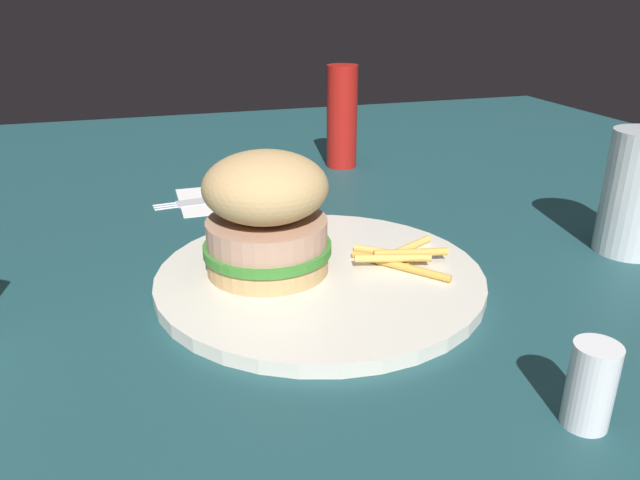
% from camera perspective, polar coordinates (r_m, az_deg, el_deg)
% --- Properties ---
extents(ground_plane, '(1.60, 1.60, 0.00)m').
position_cam_1_polar(ground_plane, '(0.56, -2.32, -2.99)').
color(ground_plane, '#1E474C').
extents(plate, '(0.29, 0.29, 0.01)m').
position_cam_1_polar(plate, '(0.54, -0.00, -3.53)').
color(plate, silver).
rests_on(plate, ground_plane).
extents(sandwich, '(0.11, 0.11, 0.11)m').
position_cam_1_polar(sandwich, '(0.52, -5.09, 2.52)').
color(sandwich, tan).
rests_on(sandwich, plate).
extents(fries_pile, '(0.09, 0.09, 0.01)m').
position_cam_1_polar(fries_pile, '(0.56, 7.40, -1.56)').
color(fries_pile, '#E5B251').
rests_on(fries_pile, plate).
extents(napkin, '(0.11, 0.11, 0.00)m').
position_cam_1_polar(napkin, '(0.77, -9.04, 3.90)').
color(napkin, white).
rests_on(napkin, ground_plane).
extents(fork, '(0.17, 0.04, 0.00)m').
position_cam_1_polar(fork, '(0.77, -9.17, 4.06)').
color(fork, silver).
rests_on(fork, napkin).
extents(drink_glass, '(0.06, 0.06, 0.12)m').
position_cam_1_polar(drink_glass, '(0.66, 27.65, 3.25)').
color(drink_glass, silver).
rests_on(drink_glass, ground_plane).
extents(ketchup_bottle, '(0.04, 0.04, 0.15)m').
position_cam_1_polar(ketchup_bottle, '(0.89, 2.08, 11.52)').
color(ketchup_bottle, '#B21914').
rests_on(ketchup_bottle, ground_plane).
extents(salt_shaker, '(0.03, 0.03, 0.06)m').
position_cam_1_polar(salt_shaker, '(0.40, 24.17, -12.41)').
color(salt_shaker, white).
rests_on(salt_shaker, ground_plane).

